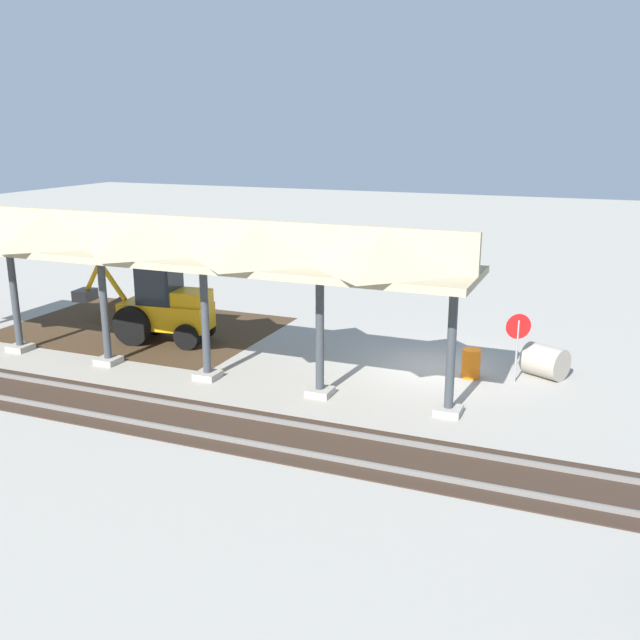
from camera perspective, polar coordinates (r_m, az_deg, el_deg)
The scene contains 9 objects.
ground_plane at distance 22.91m, azimuth 9.18°, elevation -3.85°, with size 120.00×120.00×0.00m, color #9E998E.
dirt_work_zone at distance 27.96m, azimuth -13.97°, elevation -0.59°, with size 9.79×7.00×0.01m, color #42301E.
platform_canopy at distance 22.01m, azimuth -13.57°, elevation 6.34°, with size 19.68×3.20×4.90m.
rail_tracks at distance 17.01m, azimuth 3.96°, elevation -10.53°, with size 60.00×2.58×0.15m.
stop_sign at distance 21.77m, azimuth 15.55°, elevation -1.06°, with size 0.68×0.39×2.11m.
backhoe at distance 25.72m, azimuth -12.52°, elevation 1.05°, with size 5.21×2.01×2.82m.
dirt_mound at distance 29.97m, azimuth -15.61°, elevation 0.34°, with size 5.95×5.95×1.58m, color #42301E.
concrete_pipe at distance 22.80m, azimuth 17.54°, elevation -3.17°, with size 1.50×1.42×0.99m.
traffic_barrel at distance 22.16m, azimuth 11.99°, elevation -3.42°, with size 0.56×0.56×0.90m, color orange.
Camera 1 is at (-4.72, 21.15, 7.41)m, focal length 40.00 mm.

